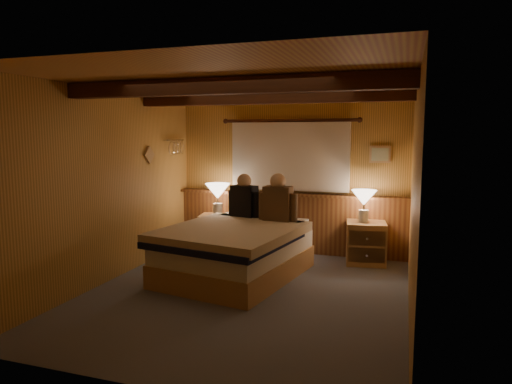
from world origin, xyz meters
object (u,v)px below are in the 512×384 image
at_px(lamp_left, 218,193).
at_px(duffel_bag, 198,242).
at_px(nightstand_right, 366,243).
at_px(person_left, 244,199).
at_px(person_right, 278,201).
at_px(nightstand_left, 217,233).
at_px(lamp_right, 364,200).
at_px(bed, 235,251).

distance_m(lamp_left, duffel_bag, 0.83).
distance_m(nightstand_right, person_left, 1.85).
bearing_deg(person_right, nightstand_left, 156.21).
relative_size(nightstand_right, person_left, 0.95).
xyz_separation_m(person_left, duffel_bag, (-0.85, 0.23, -0.76)).
height_order(nightstand_left, person_left, person_left).
bearing_deg(lamp_right, person_right, -151.84).
height_order(person_left, duffel_bag, person_left).
bearing_deg(nightstand_left, person_right, -37.38).
distance_m(nightstand_left, person_right, 1.47).
bearing_deg(person_left, bed, -66.31).
bearing_deg(duffel_bag, person_right, -7.33).
height_order(nightstand_right, lamp_right, lamp_right).
height_order(bed, duffel_bag, bed).
xyz_separation_m(person_right, duffel_bag, (-1.40, 0.39, -0.77)).
relative_size(lamp_right, person_right, 0.68).
height_order(bed, lamp_left, lamp_left).
distance_m(bed, duffel_bag, 1.39).
bearing_deg(bed, lamp_left, 132.19).
bearing_deg(nightstand_left, duffel_bag, -145.32).
bearing_deg(duffel_bag, person_left, -6.85).
bearing_deg(nightstand_left, lamp_right, -10.51).
bearing_deg(bed, person_right, 64.39).
distance_m(bed, lamp_right, 1.99).
distance_m(nightstand_left, duffel_bag, 0.34).
bearing_deg(bed, nightstand_left, 132.82).
distance_m(nightstand_left, lamp_right, 2.36).
relative_size(lamp_left, person_right, 0.75).
distance_m(nightstand_right, lamp_right, 0.62).
bearing_deg(lamp_left, person_right, -26.93).
distance_m(bed, lamp_left, 1.48).
relative_size(bed, nightstand_left, 3.68).
distance_m(person_left, person_right, 0.57).
distance_m(nightstand_right, person_right, 1.44).
xyz_separation_m(nightstand_right, lamp_left, (-2.28, -0.02, 0.63)).
xyz_separation_m(bed, person_right, (0.41, 0.58, 0.59)).
xyz_separation_m(bed, lamp_left, (-0.73, 1.15, 0.58)).
height_order(lamp_right, duffel_bag, lamp_right).
bearing_deg(nightstand_right, lamp_right, -179.46).
distance_m(bed, nightstand_left, 1.41).
bearing_deg(nightstand_right, nightstand_left, 171.89).
height_order(bed, nightstand_left, bed).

